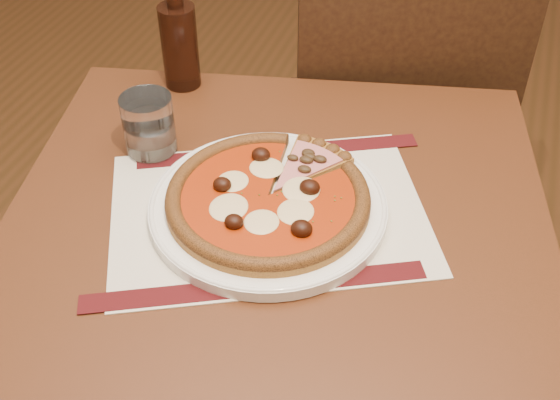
# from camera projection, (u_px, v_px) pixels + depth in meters

# --- Properties ---
(table) EXTENTS (0.95, 0.95, 0.75)m
(table) POSITION_uv_depth(u_px,v_px,m) (276.00, 272.00, 1.08)
(table) COLOR #572714
(table) RESTS_ON ground
(chair_far) EXTENTS (0.56, 0.56, 0.93)m
(chair_far) POSITION_uv_depth(u_px,v_px,m) (393.00, 126.00, 1.57)
(chair_far) COLOR black
(chair_far) RESTS_ON ground
(placemat) EXTENTS (0.56, 0.50, 0.00)m
(placemat) POSITION_uv_depth(u_px,v_px,m) (268.00, 212.00, 1.03)
(placemat) COLOR silver
(placemat) RESTS_ON table
(plate) EXTENTS (0.35, 0.35, 0.02)m
(plate) POSITION_uv_depth(u_px,v_px,m) (268.00, 207.00, 1.03)
(plate) COLOR white
(plate) RESTS_ON placemat
(pizza) EXTENTS (0.30, 0.30, 0.04)m
(pizza) POSITION_uv_depth(u_px,v_px,m) (268.00, 197.00, 1.01)
(pizza) COLOR olive
(pizza) RESTS_ON plate
(ham_slice) EXTENTS (0.10, 0.15, 0.02)m
(ham_slice) POSITION_uv_depth(u_px,v_px,m) (314.00, 169.00, 1.07)
(ham_slice) COLOR olive
(ham_slice) RESTS_ON plate
(water_glass) EXTENTS (0.09, 0.09, 0.10)m
(water_glass) POSITION_uv_depth(u_px,v_px,m) (149.00, 125.00, 1.12)
(water_glass) COLOR white
(water_glass) RESTS_ON table
(bottle) EXTENTS (0.07, 0.07, 0.22)m
(bottle) POSITION_uv_depth(u_px,v_px,m) (179.00, 42.00, 1.24)
(bottle) COLOR black
(bottle) RESTS_ON table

